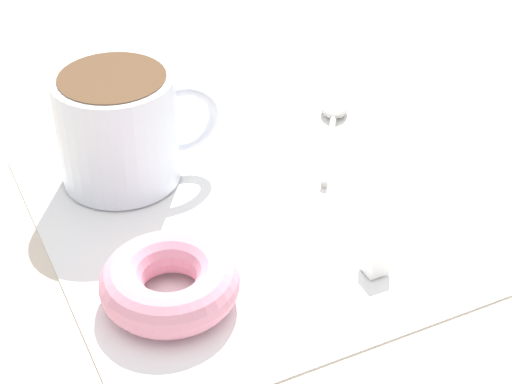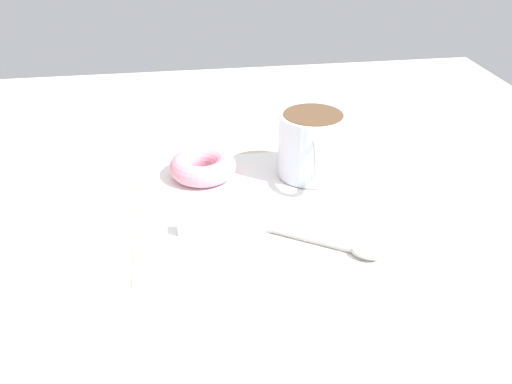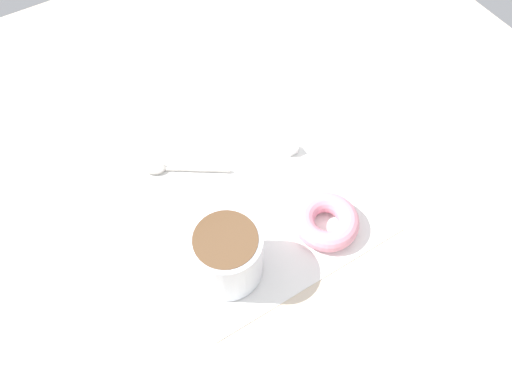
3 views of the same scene
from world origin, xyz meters
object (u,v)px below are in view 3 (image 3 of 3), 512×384
donut (326,221)px  sugar_cube (291,148)px  spoon (167,168)px  coffee_cup (227,253)px

donut → sugar_cube: bearing=166.8°
donut → spoon: (-20.86, -15.16, -1.09)cm
coffee_cup → spoon: size_ratio=1.05×
donut → sugar_cube: donut is taller
coffee_cup → spoon: 19.64cm
coffee_cup → sugar_cube: bearing=123.5°
spoon → sugar_cube: bearing=69.3°
spoon → sugar_cube: (6.97, 18.42, 0.40)cm
coffee_cup → donut: coffee_cup is taller
coffee_cup → donut: size_ratio=1.37×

